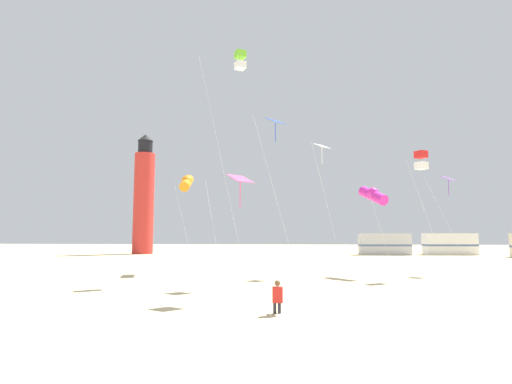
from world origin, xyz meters
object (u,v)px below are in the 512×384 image
Objects in this scene: kite_tube_magenta at (373,195)px; lighthouse_distant at (144,197)px; kite_diamond_blue at (275,127)px; kite_box_scarlet at (421,160)px; kite_diamond_violet at (448,182)px; rv_van_white at (449,244)px; kite_flyer_standing at (277,296)px; rv_van_silver at (384,244)px; kite_tube_orange at (187,182)px; kite_diamond_white at (322,151)px; kite_box_lime at (240,61)px; kite_diamond_rainbow at (239,182)px.

lighthouse_distant is at bearing 132.65° from kite_tube_magenta.
kite_diamond_blue reaches higher than kite_box_scarlet.
kite_diamond_violet reaches higher than rv_van_white.
kite_tube_magenta reaches higher than kite_flyer_standing.
rv_van_silver and rv_van_white have the same top height.
lighthouse_distant is at bearing 179.51° from rv_van_silver.
kite_tube_orange is 0.80× the size of kite_diamond_white.
rv_van_white is at bearing 52.46° from kite_box_lime.
kite_diamond_white is (2.96, 5.07, -0.33)m from kite_diamond_blue.
kite_diamond_white is at bearing 59.72° from kite_diamond_blue.
kite_diamond_violet is 9.09m from kite_diamond_white.
kite_box_lime is (-0.92, 7.72, 8.71)m from kite_diamond_rainbow.
kite_tube_orange is at bearing -64.26° from lighthouse_distant.
kite_box_lime is at bearing -42.20° from kite_tube_orange.
kite_tube_magenta is (3.27, 0.09, -2.99)m from kite_diamond_white.
rv_van_white is at bearing 66.89° from kite_box_scarlet.
kite_box_scarlet reaches higher than kite_diamond_rainbow.
rv_van_white is (23.04, 38.89, -3.45)m from kite_diamond_rainbow.
kite_diamond_white is (-8.71, -1.72, 1.95)m from kite_diamond_violet.
kite_diamond_white is at bearing 166.46° from kite_box_scarlet.
rv_van_silver is 8.59m from rv_van_white.
kite_tube_magenta reaches higher than rv_van_white.
kite_box_lime is 36.15m from rv_van_silver.
lighthouse_distant is (-22.42, 27.97, -0.42)m from kite_diamond_white.
rv_van_white is (8.55, 0.83, 0.00)m from rv_van_silver.
kite_box_scarlet is 1.21× the size of rv_van_white.
kite_box_scarlet is 30.00m from rv_van_silver.
kite_diamond_white is at bearing 27.08° from kite_box_lime.
lighthouse_distant is at bearing 119.28° from kite_box_lime.
kite_tube_magenta is (12.79, -1.12, -1.10)m from kite_tube_orange.
kite_diamond_rainbow is 13.84m from kite_box_scarlet.
kite_diamond_white is at bearing -123.98° from rv_van_white.
kite_diamond_rainbow is 0.87× the size of kite_tube_magenta.
kite_diamond_white reaches higher than kite_tube_magenta.
kite_diamond_violet is at bearing -132.19° from kite_flyer_standing.
kite_diamond_rainbow is 0.66× the size of kite_box_scarlet.
kite_diamond_rainbow is (5.20, -11.60, -1.53)m from kite_tube_orange.
kite_tube_orange is 1.36× the size of kite_diamond_rainbow.
kite_box_lime is 41.16m from rv_van_white.
lighthouse_distant is (-19.45, 33.04, -0.75)m from kite_diamond_blue.
kite_box_lime is (-8.51, -2.76, 8.28)m from kite_tube_magenta.
kite_diamond_blue is at bearing -46.52° from kite_box_lime.
kite_diamond_blue is 1.53× the size of kite_tube_magenta.
lighthouse_distant reaches higher than kite_diamond_rainbow.
kite_tube_magenta is 0.92× the size of rv_van_white.
kite_diamond_white is at bearing -106.10° from kite_flyer_standing.
kite_tube_orange is 15.72m from kite_box_scarlet.
kite_box_scarlet is 0.47× the size of lighthouse_distant.
rv_van_white is (10.01, 26.79, -4.91)m from kite_diamond_violet.
kite_tube_magenta is at bearing 17.99° from kite_box_lime.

